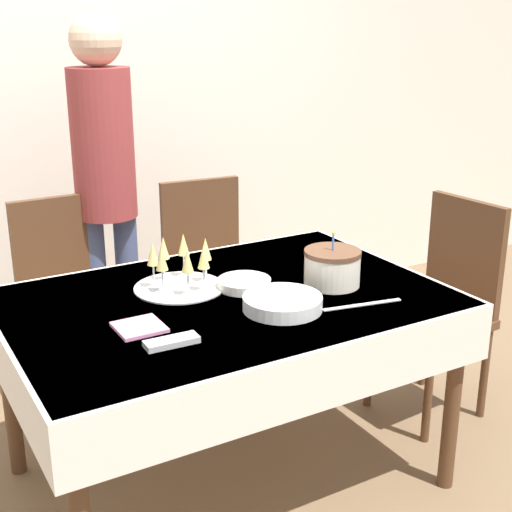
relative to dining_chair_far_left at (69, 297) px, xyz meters
name	(u,v)px	position (x,y,z in m)	size (l,w,h in m)	color
ground_plane	(229,477)	(0.35, -0.85, -0.54)	(12.00, 12.00, 0.00)	brown
wall_back	(82,93)	(0.35, 0.73, 0.81)	(8.00, 0.05, 2.70)	silver
dining_table	(226,323)	(0.35, -0.85, 0.12)	(1.56, 1.07, 0.77)	silver
dining_chair_far_left	(69,297)	(0.00, 0.00, 0.00)	(0.43, 0.43, 0.97)	#51331E
dining_chair_far_right	(209,271)	(0.70, 0.00, 0.00)	(0.46, 0.46, 0.97)	#51331E
dining_chair_right_end	(445,298)	(1.44, -0.85, 0.00)	(0.45, 0.45, 0.97)	#51331E
birthday_cake	(332,267)	(0.75, -0.94, 0.30)	(0.21, 0.21, 0.21)	silver
champagne_tray	(180,267)	(0.24, -0.69, 0.31)	(0.34, 0.34, 0.18)	silver
plate_stack_main	(282,303)	(0.46, -1.05, 0.25)	(0.28, 0.28, 0.05)	white
plate_stack_dessert	(244,283)	(0.45, -0.81, 0.24)	(0.20, 0.20, 0.03)	silver
cake_knife	(362,305)	(0.72, -1.16, 0.23)	(0.30, 0.07, 0.00)	silver
fork_pile	(172,342)	(0.02, -1.12, 0.24)	(0.17, 0.07, 0.02)	silver
napkin_pile	(139,327)	(-0.03, -0.96, 0.23)	(0.15, 0.15, 0.01)	pink
person_standing	(104,170)	(0.25, 0.14, 0.52)	(0.28, 0.28, 1.75)	#3F4C72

